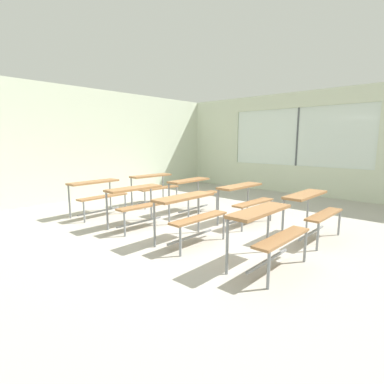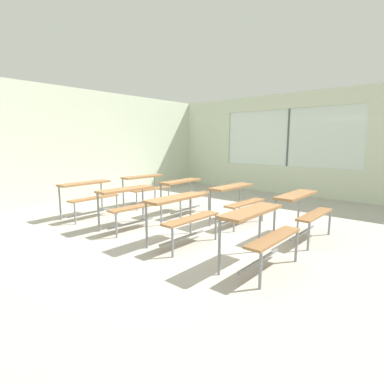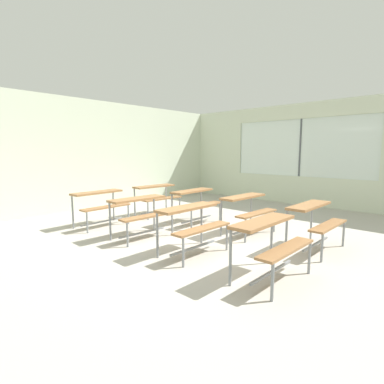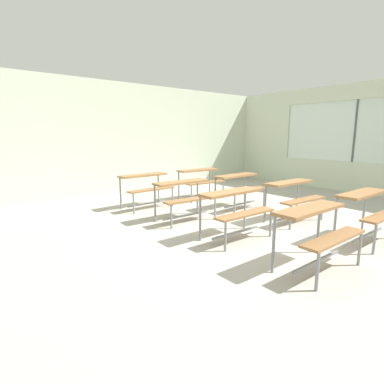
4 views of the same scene
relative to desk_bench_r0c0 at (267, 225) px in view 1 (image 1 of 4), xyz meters
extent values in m
cube|color=#ADA89E|center=(0.50, 1.55, -0.59)|extent=(10.00, 9.00, 0.05)
cube|color=beige|center=(0.50, 6.05, 0.94)|extent=(10.00, 0.12, 3.00)
cube|color=beige|center=(5.50, 1.55, -0.14)|extent=(0.12, 9.00, 0.85)
cube|color=beige|center=(5.50, 1.55, 2.21)|extent=(0.12, 9.00, 0.45)
cube|color=beige|center=(5.50, 5.10, 1.14)|extent=(0.12, 1.90, 1.70)
cube|color=silver|center=(5.50, 2.05, 1.14)|extent=(0.02, 4.20, 1.70)
cube|color=#4C5156|center=(5.50, 2.05, 1.14)|extent=(0.06, 0.05, 1.70)
cube|color=olive|center=(0.00, 0.11, 0.16)|extent=(1.10, 0.33, 0.04)
cube|color=olive|center=(0.00, -0.21, -0.12)|extent=(1.10, 0.23, 0.03)
cylinder|color=gray|center=(-0.50, 0.25, -0.20)|extent=(0.04, 0.04, 0.72)
cylinder|color=gray|center=(0.50, 0.25, -0.20)|extent=(0.04, 0.04, 0.72)
cylinder|color=gray|center=(-0.50, -0.30, -0.34)|extent=(0.04, 0.04, 0.44)
cylinder|color=gray|center=(0.50, -0.30, -0.34)|extent=(0.04, 0.04, 0.44)
cube|color=gray|center=(0.00, -0.03, -0.46)|extent=(1.00, 0.04, 0.03)
cube|color=olive|center=(1.53, 0.14, 0.16)|extent=(1.10, 0.32, 0.04)
cube|color=olive|center=(1.53, -0.18, -0.12)|extent=(1.10, 0.22, 0.03)
cylinder|color=gray|center=(1.03, 0.28, -0.20)|extent=(0.04, 0.04, 0.72)
cylinder|color=gray|center=(2.03, 0.28, -0.20)|extent=(0.04, 0.04, 0.72)
cylinder|color=gray|center=(1.03, -0.27, -0.34)|extent=(0.04, 0.04, 0.44)
cylinder|color=gray|center=(2.03, -0.27, -0.34)|extent=(0.04, 0.04, 0.44)
cube|color=gray|center=(1.53, 0.00, -0.46)|extent=(1.00, 0.04, 0.03)
cube|color=olive|center=(0.03, 1.47, 0.16)|extent=(1.10, 0.33, 0.04)
cube|color=olive|center=(0.03, 1.15, -0.12)|extent=(1.10, 0.23, 0.03)
cylinder|color=gray|center=(-0.47, 1.61, -0.20)|extent=(0.04, 0.04, 0.72)
cylinder|color=gray|center=(0.53, 1.61, -0.20)|extent=(0.04, 0.04, 0.72)
cylinder|color=gray|center=(-0.47, 1.06, -0.34)|extent=(0.04, 0.04, 0.44)
cylinder|color=gray|center=(0.53, 1.06, -0.34)|extent=(0.04, 0.04, 0.44)
cube|color=gray|center=(0.03, 1.33, -0.46)|extent=(1.00, 0.04, 0.03)
cube|color=olive|center=(1.59, 1.46, 0.16)|extent=(1.11, 0.35, 0.04)
cube|color=olive|center=(1.58, 1.14, -0.12)|extent=(1.11, 0.25, 0.03)
cylinder|color=gray|center=(1.10, 1.61, -0.20)|extent=(0.04, 0.04, 0.72)
cylinder|color=gray|center=(2.10, 1.59, -0.20)|extent=(0.04, 0.04, 0.72)
cylinder|color=gray|center=(1.08, 1.06, -0.34)|extent=(0.04, 0.04, 0.44)
cylinder|color=gray|center=(2.08, 1.04, -0.34)|extent=(0.04, 0.04, 0.44)
cube|color=gray|center=(1.59, 1.32, -0.46)|extent=(1.00, 0.06, 0.03)
cube|color=olive|center=(0.03, 2.76, 0.16)|extent=(1.11, 0.35, 0.04)
cube|color=olive|center=(0.02, 2.44, -0.12)|extent=(1.11, 0.25, 0.03)
cylinder|color=gray|center=(-0.47, 2.92, -0.20)|extent=(0.04, 0.04, 0.72)
cylinder|color=gray|center=(0.53, 2.89, -0.20)|extent=(0.04, 0.04, 0.72)
cylinder|color=gray|center=(-0.48, 2.37, -0.34)|extent=(0.04, 0.04, 0.44)
cylinder|color=gray|center=(0.51, 2.34, -0.34)|extent=(0.04, 0.04, 0.44)
cube|color=gray|center=(0.02, 2.62, -0.46)|extent=(1.00, 0.06, 0.03)
cube|color=olive|center=(1.53, 2.77, 0.16)|extent=(1.11, 0.37, 0.04)
cube|color=olive|center=(1.55, 2.45, -0.12)|extent=(1.11, 0.27, 0.03)
cylinder|color=gray|center=(1.03, 2.89, -0.20)|extent=(0.04, 0.04, 0.72)
cylinder|color=gray|center=(2.02, 2.93, -0.20)|extent=(0.04, 0.04, 0.72)
cylinder|color=gray|center=(1.05, 2.34, -0.34)|extent=(0.04, 0.04, 0.44)
cylinder|color=gray|center=(2.05, 2.38, -0.34)|extent=(0.04, 0.04, 0.44)
cube|color=gray|center=(1.54, 2.63, -0.46)|extent=(1.00, 0.08, 0.03)
cube|color=olive|center=(-0.04, 4.10, 0.16)|extent=(1.11, 0.37, 0.04)
cube|color=olive|center=(-0.03, 3.78, -0.12)|extent=(1.11, 0.27, 0.03)
cylinder|color=gray|center=(-0.55, 4.22, -0.20)|extent=(0.04, 0.04, 0.72)
cylinder|color=gray|center=(0.45, 4.26, -0.20)|extent=(0.04, 0.04, 0.72)
cylinder|color=gray|center=(-0.52, 3.67, -0.34)|extent=(0.04, 0.04, 0.44)
cylinder|color=gray|center=(0.48, 3.71, -0.34)|extent=(0.04, 0.04, 0.44)
cube|color=gray|center=(-0.04, 3.96, -0.46)|extent=(1.00, 0.08, 0.03)
cube|color=olive|center=(1.54, 4.10, 0.16)|extent=(1.11, 0.37, 0.04)
cube|color=olive|center=(1.53, 3.78, -0.12)|extent=(1.11, 0.27, 0.03)
cylinder|color=gray|center=(1.05, 4.26, -0.20)|extent=(0.04, 0.04, 0.72)
cylinder|color=gray|center=(2.05, 4.21, -0.20)|extent=(0.04, 0.04, 0.72)
cylinder|color=gray|center=(1.02, 3.71, -0.34)|extent=(0.04, 0.04, 0.44)
cylinder|color=gray|center=(2.02, 3.66, -0.34)|extent=(0.04, 0.04, 0.44)
cube|color=gray|center=(1.53, 3.96, -0.46)|extent=(1.00, 0.08, 0.03)
camera|label=1|loc=(-3.30, -1.75, 1.04)|focal=28.00mm
camera|label=2|loc=(-3.30, -1.75, 1.04)|focal=28.00mm
camera|label=3|loc=(-3.30, -1.75, 1.04)|focal=28.00mm
camera|label=4|loc=(-3.30, -1.75, 1.04)|focal=28.00mm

